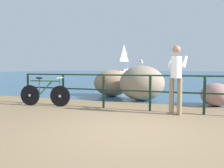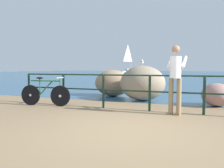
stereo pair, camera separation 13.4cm
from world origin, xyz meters
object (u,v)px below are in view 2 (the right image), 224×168
at_px(breakwater_boulder_left, 113,83).
at_px(sailboat, 130,71).
at_px(breakwater_boulder_main, 142,83).
at_px(bicycle, 45,94).
at_px(seagull, 142,62).
at_px(breakwater_boulder_right, 217,95).
at_px(person_at_railing, 175,76).

distance_m(breakwater_boulder_left, sailboat, 37.67).
bearing_deg(breakwater_boulder_main, bicycle, -139.33).
height_order(breakwater_boulder_main, seagull, seagull).
bearing_deg(sailboat, breakwater_boulder_left, -124.71).
bearing_deg(seagull, breakwater_boulder_main, -171.52).
distance_m(breakwater_boulder_left, seagull, 1.88).
height_order(breakwater_boulder_left, breakwater_boulder_right, breakwater_boulder_left).
xyz_separation_m(person_at_railing, breakwater_boulder_left, (-2.87, 3.06, -0.43)).
relative_size(bicycle, breakwater_boulder_left, 1.05).
bearing_deg(person_at_railing, breakwater_boulder_left, 47.97).
xyz_separation_m(bicycle, breakwater_boulder_right, (5.10, 1.89, -0.02)).
height_order(bicycle, seagull, seagull).
height_order(breakwater_boulder_right, sailboat, sailboat).
xyz_separation_m(breakwater_boulder_main, sailboat, (-11.55, 37.18, 0.06)).
xyz_separation_m(seagull, sailboat, (-11.52, 37.09, -0.72)).
relative_size(person_at_railing, breakwater_boulder_right, 1.75).
height_order(person_at_railing, seagull, person_at_railing).
xyz_separation_m(breakwater_boulder_right, seagull, (-2.52, 0.44, 1.07)).
height_order(seagull, sailboat, sailboat).
bearing_deg(person_at_railing, sailboat, 22.91).
bearing_deg(breakwater_boulder_left, sailboat, 105.48).
bearing_deg(breakwater_boulder_left, person_at_railing, -46.76).
bearing_deg(bicycle, seagull, 33.60).
bearing_deg(breakwater_boulder_left, breakwater_boulder_right, -17.23).
height_order(bicycle, breakwater_boulder_left, breakwater_boulder_left).
bearing_deg(sailboat, breakwater_boulder_right, -119.69).
bearing_deg(seagull, person_at_railing, -163.30).
distance_m(bicycle, breakwater_boulder_main, 3.46).
relative_size(seagull, sailboat, 0.06).
bearing_deg(breakwater_boulder_main, seagull, 113.70).
xyz_separation_m(bicycle, breakwater_boulder_left, (1.12, 3.13, 0.17)).
bearing_deg(sailboat, seagull, -122.94).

